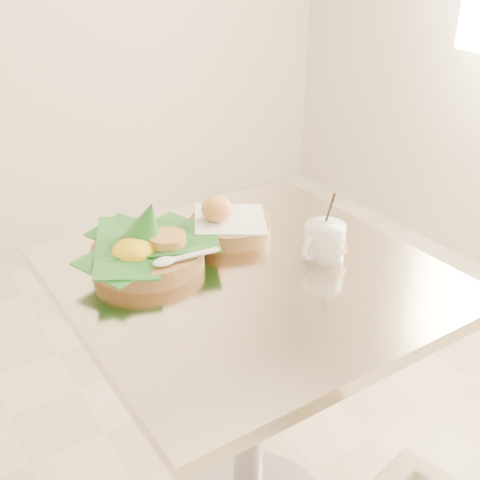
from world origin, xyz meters
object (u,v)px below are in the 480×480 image
bread_basket (228,223)px  coffee_mug (324,240)px  rice_basket (147,247)px  cafe_table (249,360)px

bread_basket → coffee_mug: size_ratio=1.45×
rice_basket → cafe_table: bearing=-42.0°
cafe_table → rice_basket: rice_basket is taller
coffee_mug → cafe_table: bearing=169.3°
cafe_table → rice_basket: 0.33m
rice_basket → bread_basket: size_ratio=1.35×
cafe_table → bread_basket: size_ratio=3.59×
cafe_table → bread_basket: bread_basket is taller
bread_basket → coffee_mug: 0.22m
cafe_table → rice_basket: (-0.15, 0.14, 0.26)m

